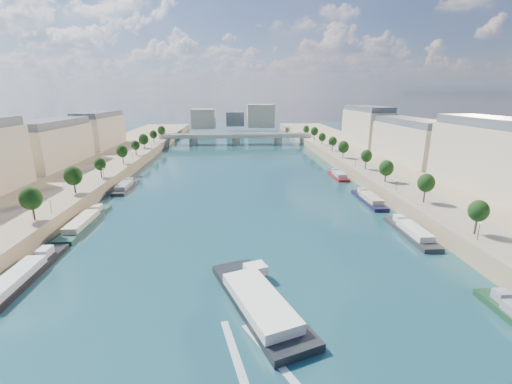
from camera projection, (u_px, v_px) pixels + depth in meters
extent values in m
plane|color=#0C3538|center=(240.00, 196.00, 127.96)|extent=(700.00, 700.00, 0.00)
cube|color=#9E8460|center=(39.00, 193.00, 122.74)|extent=(44.00, 520.00, 5.00)
cube|color=#9E8460|center=(426.00, 186.00, 131.80)|extent=(44.00, 520.00, 5.00)
cube|color=gray|center=(81.00, 185.00, 122.98)|extent=(14.00, 520.00, 0.10)
cube|color=gray|center=(389.00, 180.00, 130.15)|extent=(14.00, 520.00, 0.10)
cylinder|color=#382B1E|center=(33.00, 212.00, 89.99)|extent=(0.50, 0.50, 3.82)
ellipsoid|color=black|center=(31.00, 199.00, 89.00)|extent=(4.80, 4.80, 5.52)
cylinder|color=#382B1E|center=(74.00, 188.00, 113.00)|extent=(0.50, 0.50, 3.82)
ellipsoid|color=black|center=(72.00, 177.00, 112.01)|extent=(4.80, 4.80, 5.52)
cylinder|color=#382B1E|center=(101.00, 172.00, 136.02)|extent=(0.50, 0.50, 3.82)
ellipsoid|color=black|center=(100.00, 163.00, 135.02)|extent=(4.80, 4.80, 5.52)
cylinder|color=#382B1E|center=(120.00, 161.00, 159.03)|extent=(0.50, 0.50, 3.82)
ellipsoid|color=black|center=(119.00, 153.00, 158.04)|extent=(4.80, 4.80, 5.52)
cylinder|color=#382B1E|center=(134.00, 152.00, 182.05)|extent=(0.50, 0.50, 3.82)
ellipsoid|color=black|center=(133.00, 145.00, 181.05)|extent=(4.80, 4.80, 5.52)
cylinder|color=#382B1E|center=(145.00, 146.00, 205.06)|extent=(0.50, 0.50, 3.82)
ellipsoid|color=black|center=(145.00, 140.00, 204.07)|extent=(4.80, 4.80, 5.52)
cylinder|color=#382B1E|center=(154.00, 140.00, 228.08)|extent=(0.50, 0.50, 3.82)
ellipsoid|color=black|center=(154.00, 135.00, 227.08)|extent=(4.80, 4.80, 5.52)
cylinder|color=#382B1E|center=(161.00, 136.00, 251.09)|extent=(0.50, 0.50, 3.82)
ellipsoid|color=black|center=(161.00, 131.00, 250.10)|extent=(4.80, 4.80, 5.52)
cylinder|color=#382B1E|center=(474.00, 224.00, 81.56)|extent=(0.50, 0.50, 3.82)
ellipsoid|color=black|center=(477.00, 210.00, 80.57)|extent=(4.80, 4.80, 5.52)
cylinder|color=#382B1E|center=(421.00, 195.00, 104.58)|extent=(0.50, 0.50, 3.82)
ellipsoid|color=black|center=(422.00, 184.00, 103.58)|extent=(4.80, 4.80, 5.52)
cylinder|color=#382B1E|center=(387.00, 177.00, 127.59)|extent=(0.50, 0.50, 3.82)
ellipsoid|color=black|center=(388.00, 168.00, 126.60)|extent=(4.80, 4.80, 5.52)
cylinder|color=#382B1E|center=(363.00, 164.00, 150.61)|extent=(0.50, 0.50, 3.82)
ellipsoid|color=black|center=(364.00, 156.00, 149.61)|extent=(4.80, 4.80, 5.52)
cylinder|color=#382B1E|center=(346.00, 155.00, 173.62)|extent=(0.50, 0.50, 3.82)
ellipsoid|color=black|center=(347.00, 148.00, 172.63)|extent=(4.80, 4.80, 5.52)
cylinder|color=#382B1E|center=(333.00, 148.00, 196.64)|extent=(0.50, 0.50, 3.82)
ellipsoid|color=black|center=(333.00, 142.00, 195.64)|extent=(4.80, 4.80, 5.52)
cylinder|color=#382B1E|center=(322.00, 142.00, 219.65)|extent=(0.50, 0.50, 3.82)
ellipsoid|color=black|center=(323.00, 136.00, 218.66)|extent=(4.80, 4.80, 5.52)
cylinder|color=#382B1E|center=(314.00, 138.00, 242.66)|extent=(0.50, 0.50, 3.82)
ellipsoid|color=black|center=(314.00, 132.00, 241.67)|extent=(4.80, 4.80, 5.52)
cylinder|color=#382B1E|center=(307.00, 134.00, 265.68)|extent=(0.50, 0.50, 3.82)
ellipsoid|color=black|center=(307.00, 129.00, 264.69)|extent=(4.80, 4.80, 5.52)
cylinder|color=black|center=(51.00, 206.00, 93.96)|extent=(0.14, 0.14, 4.00)
sphere|color=#FFE5B2|center=(49.00, 199.00, 93.38)|extent=(0.36, 0.36, 0.36)
cylinder|color=black|center=(104.00, 174.00, 132.32)|extent=(0.14, 0.14, 4.00)
sphere|color=#FFE5B2|center=(103.00, 168.00, 131.73)|extent=(0.36, 0.36, 0.36)
cylinder|color=black|center=(133.00, 156.00, 170.67)|extent=(0.14, 0.14, 4.00)
sphere|color=#FFE5B2|center=(132.00, 152.00, 170.09)|extent=(0.36, 0.36, 0.36)
cylinder|color=black|center=(151.00, 144.00, 209.03)|extent=(0.14, 0.14, 4.00)
sphere|color=#FFE5B2|center=(151.00, 141.00, 208.45)|extent=(0.36, 0.36, 0.36)
cylinder|color=black|center=(478.00, 232.00, 76.59)|extent=(0.14, 0.14, 4.00)
sphere|color=#FFE5B2|center=(480.00, 223.00, 76.01)|extent=(0.36, 0.36, 0.36)
cylinder|color=black|center=(396.00, 186.00, 114.94)|extent=(0.14, 0.14, 4.00)
sphere|color=#FFE5B2|center=(397.00, 180.00, 114.36)|extent=(0.36, 0.36, 0.36)
cylinder|color=black|center=(355.00, 163.00, 153.30)|extent=(0.14, 0.14, 4.00)
sphere|color=#FFE5B2|center=(356.00, 158.00, 152.72)|extent=(0.36, 0.36, 0.36)
cylinder|color=black|center=(331.00, 149.00, 191.66)|extent=(0.14, 0.14, 4.00)
sphere|color=#FFE5B2|center=(331.00, 145.00, 191.08)|extent=(0.36, 0.36, 0.36)
cylinder|color=black|center=(315.00, 140.00, 230.02)|extent=(0.14, 0.14, 4.00)
sphere|color=#FFE5B2|center=(315.00, 137.00, 229.44)|extent=(0.36, 0.36, 0.36)
cube|color=#B9A78E|center=(54.00, 143.00, 157.79)|extent=(16.00, 52.00, 20.00)
cube|color=#474C54|center=(49.00, 117.00, 154.58)|extent=(14.72, 50.44, 3.20)
cube|color=#B9A78E|center=(100.00, 130.00, 213.40)|extent=(16.00, 52.00, 20.00)
cube|color=#474C54|center=(98.00, 111.00, 210.20)|extent=(14.72, 50.44, 3.20)
cube|color=#B9A78E|center=(498.00, 162.00, 112.86)|extent=(16.00, 52.00, 20.00)
cube|color=#474C54|center=(505.00, 127.00, 109.65)|extent=(14.72, 50.44, 3.20)
cube|color=#B9A78E|center=(410.00, 140.00, 168.48)|extent=(16.00, 52.00, 20.00)
cube|color=#474C54|center=(413.00, 116.00, 165.27)|extent=(14.72, 50.44, 3.20)
cube|color=#B9A78E|center=(366.00, 128.00, 224.09)|extent=(16.00, 52.00, 20.00)
cube|color=#474C54|center=(368.00, 110.00, 220.89)|extent=(14.72, 50.44, 3.20)
cube|color=#B9A78E|center=(204.00, 119.00, 323.58)|extent=(22.00, 18.00, 18.00)
cube|color=#B9A78E|center=(261.00, 116.00, 336.08)|extent=(26.00, 20.00, 22.00)
cube|color=#474C54|center=(235.00, 119.00, 349.99)|extent=(18.00, 16.00, 14.00)
cube|color=#C1B79E|center=(236.00, 136.00, 257.15)|extent=(112.00, 11.00, 2.20)
cube|color=#C1B79E|center=(236.00, 135.00, 251.94)|extent=(112.00, 0.80, 0.90)
cube|color=#C1B79E|center=(236.00, 133.00, 261.53)|extent=(112.00, 0.80, 0.90)
cylinder|color=#C1B79E|center=(193.00, 141.00, 256.16)|extent=(6.40, 6.40, 5.00)
cylinder|color=#C1B79E|center=(236.00, 141.00, 258.18)|extent=(6.40, 6.40, 5.00)
cylinder|color=#C1B79E|center=(278.00, 141.00, 260.19)|extent=(6.40, 6.40, 5.00)
cube|color=#C1B79E|center=(166.00, 142.00, 254.91)|extent=(6.00, 12.00, 5.00)
cube|color=#C1B79E|center=(304.00, 140.00, 261.45)|extent=(6.00, 12.00, 5.00)
cube|color=black|center=(259.00, 303.00, 61.80)|extent=(18.03, 30.65, 2.11)
cube|color=white|center=(260.00, 301.00, 58.98)|extent=(13.07, 20.41, 1.90)
cube|color=white|center=(255.00, 269.00, 69.76)|extent=(5.18, 4.77, 1.80)
cube|color=silver|center=(244.00, 381.00, 45.42)|extent=(7.01, 25.60, 0.04)
cube|color=silver|center=(292.00, 379.00, 45.82)|extent=(12.87, 23.71, 0.04)
cube|color=black|center=(23.00, 279.00, 69.89)|extent=(5.00, 30.06, 1.80)
cube|color=silver|center=(14.00, 278.00, 67.11)|extent=(4.10, 16.53, 1.60)
cube|color=silver|center=(45.00, 252.00, 78.04)|extent=(2.50, 3.61, 1.80)
cube|color=#1B4339|center=(86.00, 224.00, 99.91)|extent=(5.00, 29.69, 1.80)
cube|color=beige|center=(82.00, 221.00, 97.16)|extent=(4.10, 16.33, 1.60)
cube|color=beige|center=(97.00, 208.00, 107.95)|extent=(2.50, 3.56, 1.80)
cube|color=#2A292C|center=(126.00, 188.00, 137.04)|extent=(5.00, 20.84, 1.80)
cube|color=gray|center=(124.00, 185.00, 134.97)|extent=(4.10, 11.46, 1.60)
cube|color=gray|center=(130.00, 180.00, 142.54)|extent=(2.50, 2.50, 1.80)
cube|color=gray|center=(502.00, 295.00, 61.11)|extent=(2.50, 2.35, 1.80)
cube|color=#2B2B2E|center=(410.00, 234.00, 92.73)|extent=(5.00, 23.18, 1.80)
cube|color=silver|center=(415.00, 230.00, 90.48)|extent=(4.10, 12.75, 1.60)
cube|color=silver|center=(399.00, 218.00, 98.90)|extent=(2.50, 2.78, 1.80)
cube|color=#181734|center=(369.00, 201.00, 121.11)|extent=(5.00, 22.94, 1.80)
cube|color=beige|center=(371.00, 198.00, 118.88)|extent=(4.10, 12.62, 1.60)
cube|color=beige|center=(362.00, 191.00, 127.21)|extent=(2.50, 2.75, 1.80)
cube|color=maroon|center=(338.00, 177.00, 156.09)|extent=(5.00, 18.03, 1.80)
cube|color=#A2A8AE|center=(339.00, 174.00, 154.23)|extent=(4.10, 9.92, 1.60)
cube|color=#A2A8AE|center=(335.00, 170.00, 160.78)|extent=(2.50, 2.16, 1.80)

